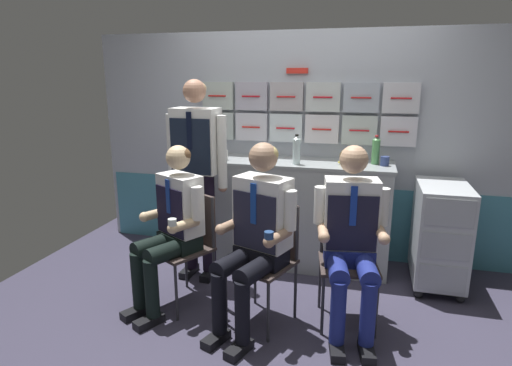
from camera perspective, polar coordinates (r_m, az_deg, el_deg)
ground at (r=3.26m, az=1.80°, el=-18.49°), size 4.80×4.80×0.04m
galley_bulkhead at (r=4.15m, az=6.28°, el=4.74°), size 4.20×0.14×2.15m
galley_counter at (r=4.01m, az=5.69°, el=-4.00°), size 1.67×0.53×0.99m
service_trolley at (r=3.89m, az=23.40°, el=-6.10°), size 0.40×0.65×0.88m
folding_chair_left at (r=3.37m, az=-8.86°, el=-6.97°), size 0.54×0.54×0.86m
crew_member_left at (r=3.23m, az=-11.26°, el=-5.11°), size 0.57×0.66×1.25m
folding_chair_center at (r=3.10m, az=1.73°, el=-8.76°), size 0.51×0.51×0.86m
crew_member_center at (r=2.90m, az=0.03°, el=-6.16°), size 0.56×0.70×1.31m
folding_chair_right at (r=3.17m, az=12.13°, el=-8.51°), size 0.46×0.46×0.86m
crew_member_right at (r=2.96m, az=12.66°, el=-6.38°), size 0.51×0.66×1.30m
crew_member_standing at (r=3.63m, az=-7.93°, el=2.74°), size 0.54×0.28×1.72m
water_bottle_tall at (r=3.87m, az=15.75°, el=4.21°), size 0.07×0.07×0.25m
water_bottle_short at (r=3.73m, az=5.45°, el=4.40°), size 0.07×0.07×0.26m
paper_cup_blue at (r=3.83m, az=16.87°, el=2.86°), size 0.07×0.07×0.08m
coffee_cup_spare at (r=3.93m, az=-4.33°, el=3.76°), size 0.07×0.07×0.09m
snack_banana at (r=3.81m, az=12.14°, el=2.76°), size 0.17×0.10×0.04m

